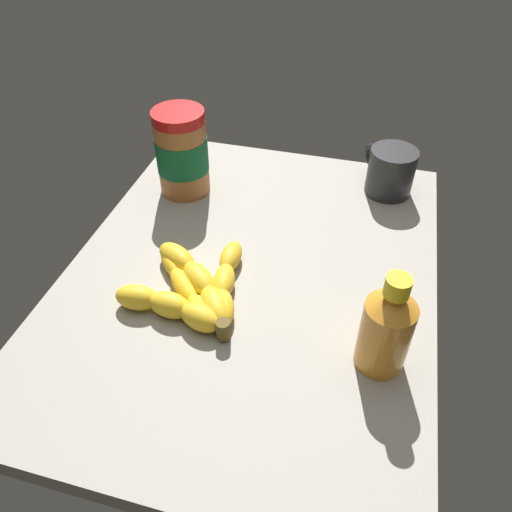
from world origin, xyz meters
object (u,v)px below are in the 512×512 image
banana_bunch (194,288)px  honey_bottle (386,328)px  peanut_butter_jar (182,153)px  coffee_mug (390,171)px

banana_bunch → honey_bottle: honey_bottle is taller
banana_bunch → peanut_butter_jar: bearing=23.5°
honey_bottle → coffee_mug: honey_bottle is taller
banana_bunch → coffee_mug: 43.83cm
banana_bunch → coffee_mug: coffee_mug is taller
banana_bunch → peanut_butter_jar: (26.17, 11.40, 6.15)cm
banana_bunch → peanut_butter_jar: 29.20cm
peanut_butter_jar → coffee_mug: bearing=-76.0°
peanut_butter_jar → honey_bottle: peanut_butter_jar is taller
honey_bottle → peanut_butter_jar: bearing=51.5°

